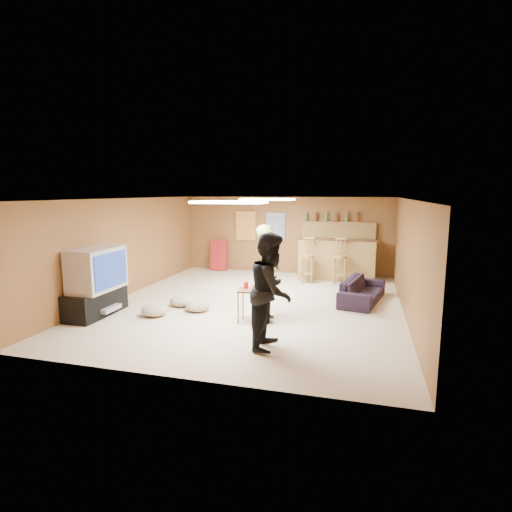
% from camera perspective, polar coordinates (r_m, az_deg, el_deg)
% --- Properties ---
extents(ground, '(7.00, 7.00, 0.00)m').
position_cam_1_polar(ground, '(8.46, -0.36, -6.91)').
color(ground, beige).
rests_on(ground, ground).
extents(ceiling, '(6.00, 7.00, 0.02)m').
position_cam_1_polar(ceiling, '(8.13, -0.37, 8.16)').
color(ceiling, silver).
rests_on(ceiling, ground).
extents(wall_back, '(6.00, 0.02, 2.20)m').
position_cam_1_polar(wall_back, '(11.60, 4.29, 2.98)').
color(wall_back, brown).
rests_on(wall_back, ground).
extents(wall_front, '(6.00, 0.02, 2.20)m').
position_cam_1_polar(wall_front, '(5.01, -11.24, -5.36)').
color(wall_front, brown).
rests_on(wall_front, ground).
extents(wall_left, '(0.02, 7.00, 2.20)m').
position_cam_1_polar(wall_left, '(9.47, -18.13, 1.17)').
color(wall_left, brown).
rests_on(wall_left, ground).
extents(wall_right, '(0.02, 7.00, 2.20)m').
position_cam_1_polar(wall_right, '(7.97, 20.90, -0.41)').
color(wall_right, brown).
rests_on(wall_right, ground).
extents(tv_stand, '(0.55, 1.30, 0.50)m').
position_cam_1_polar(tv_stand, '(8.28, -21.92, -6.16)').
color(tv_stand, black).
rests_on(tv_stand, ground).
extents(dvd_box, '(0.35, 0.50, 0.08)m').
position_cam_1_polar(dvd_box, '(8.17, -20.63, -7.00)').
color(dvd_box, '#B2B2B7').
rests_on(dvd_box, tv_stand).
extents(tv_body, '(0.60, 1.10, 0.80)m').
position_cam_1_polar(tv_body, '(8.09, -21.79, -1.76)').
color(tv_body, '#B2B2B7').
rests_on(tv_body, tv_stand).
extents(tv_screen, '(0.02, 0.95, 0.65)m').
position_cam_1_polar(tv_screen, '(7.91, -20.00, -1.89)').
color(tv_screen, navy).
rests_on(tv_screen, tv_body).
extents(bar_counter, '(2.00, 0.60, 1.10)m').
position_cam_1_polar(bar_counter, '(10.95, 11.43, -0.45)').
color(bar_counter, olive).
rests_on(bar_counter, ground).
extents(bar_lip, '(2.10, 0.12, 0.05)m').
position_cam_1_polar(bar_lip, '(10.62, 11.43, 2.26)').
color(bar_lip, '#422515').
rests_on(bar_lip, bar_counter).
extents(bar_shelf, '(2.00, 0.18, 0.05)m').
position_cam_1_polar(bar_shelf, '(11.28, 11.74, 4.68)').
color(bar_shelf, olive).
rests_on(bar_shelf, bar_backing).
extents(bar_backing, '(2.00, 0.14, 0.60)m').
position_cam_1_polar(bar_backing, '(11.33, 11.70, 3.18)').
color(bar_backing, olive).
rests_on(bar_backing, bar_counter).
extents(poster_left, '(0.60, 0.03, 0.85)m').
position_cam_1_polar(poster_left, '(11.83, -1.47, 4.34)').
color(poster_left, '#BF3F26').
rests_on(poster_left, wall_back).
extents(poster_right, '(0.55, 0.03, 0.80)m').
position_cam_1_polar(poster_right, '(11.60, 2.81, 4.24)').
color(poster_right, '#334C99').
rests_on(poster_right, wall_back).
extents(folding_chair_stack, '(0.50, 0.26, 0.91)m').
position_cam_1_polar(folding_chair_stack, '(12.04, -5.32, 0.07)').
color(folding_chair_stack, '#AA1F22').
rests_on(folding_chair_stack, ground).
extents(ceiling_panel_front, '(1.20, 0.60, 0.04)m').
position_cam_1_polar(ceiling_panel_front, '(6.70, -3.85, 7.68)').
color(ceiling_panel_front, white).
rests_on(ceiling_panel_front, ceiling).
extents(ceiling_panel_back, '(1.20, 0.60, 0.04)m').
position_cam_1_polar(ceiling_panel_back, '(9.29, 1.64, 8.09)').
color(ceiling_panel_back, white).
rests_on(ceiling_panel_back, ceiling).
extents(person_olive, '(0.55, 0.72, 1.77)m').
position_cam_1_polar(person_olive, '(7.22, 1.65, -2.49)').
color(person_olive, brown).
rests_on(person_olive, ground).
extents(person_black, '(0.67, 0.86, 1.75)m').
position_cam_1_polar(person_black, '(6.01, 2.20, -4.97)').
color(person_black, black).
rests_on(person_black, ground).
extents(sofa, '(1.01, 1.82, 0.50)m').
position_cam_1_polar(sofa, '(8.89, 14.96, -4.76)').
color(sofa, black).
rests_on(sofa, ground).
extents(tray_table, '(0.54, 0.47, 0.61)m').
position_cam_1_polar(tray_table, '(7.25, -0.70, -7.14)').
color(tray_table, '#422515').
rests_on(tray_table, ground).
extents(cup_red_near, '(0.10, 0.10, 0.12)m').
position_cam_1_polar(cup_red_near, '(7.24, -1.44, -4.17)').
color(cup_red_near, '#A91C0B').
rests_on(cup_red_near, tray_table).
extents(cup_red_far, '(0.08, 0.08, 0.10)m').
position_cam_1_polar(cup_red_far, '(7.06, -0.22, -4.58)').
color(cup_red_far, '#A91C0B').
rests_on(cup_red_far, tray_table).
extents(cup_blue, '(0.09, 0.09, 0.11)m').
position_cam_1_polar(cup_blue, '(7.21, 0.47, -4.26)').
color(cup_blue, '#16239D').
rests_on(cup_blue, tray_table).
extents(bar_stool_left, '(0.48, 0.48, 1.27)m').
position_cam_1_polar(bar_stool_left, '(10.37, 7.35, -0.39)').
color(bar_stool_left, olive).
rests_on(bar_stool_left, ground).
extents(bar_stool_right, '(0.37, 0.37, 1.06)m').
position_cam_1_polar(bar_stool_right, '(10.36, 11.89, -1.11)').
color(bar_stool_right, olive).
rests_on(bar_stool_right, ground).
extents(cushion_near_tv, '(0.54, 0.54, 0.23)m').
position_cam_1_polar(cushion_near_tv, '(8.46, -10.52, -6.27)').
color(cushion_near_tv, gray).
rests_on(cushion_near_tv, ground).
extents(cushion_mid, '(0.59, 0.59, 0.22)m').
position_cam_1_polar(cushion_mid, '(8.05, -8.32, -7.04)').
color(cushion_mid, gray).
rests_on(cushion_mid, ground).
extents(cushion_far, '(0.64, 0.64, 0.23)m').
position_cam_1_polar(cushion_far, '(7.92, -14.24, -7.46)').
color(cushion_far, gray).
rests_on(cushion_far, ground).
extents(bottle_row, '(1.48, 0.08, 0.26)m').
position_cam_1_polar(bottle_row, '(11.27, 10.74, 5.50)').
color(bottle_row, '#3F7233').
rests_on(bottle_row, bar_shelf).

